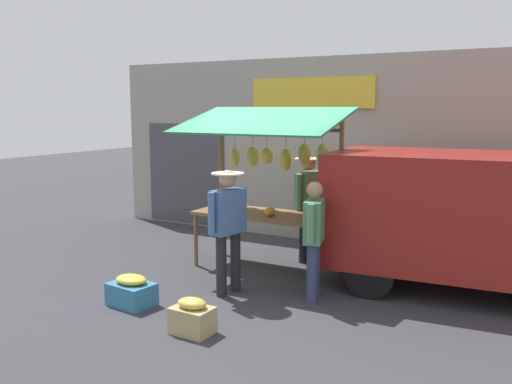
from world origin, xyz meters
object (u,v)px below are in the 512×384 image
object	(u,v)px
market_stall	(267,168)
parked_van	(486,212)
produce_crate_side	(192,317)
produce_crate_near	(132,291)
vendor_with_sunhat	(308,199)
shopper_in_grey_tee	(228,221)
shopper_with_ponytail	(314,233)

from	to	relation	value
market_stall	parked_van	distance (m)	3.15
produce_crate_side	parked_van	bearing A→B (deg)	-131.02
produce_crate_near	produce_crate_side	size ratio (longest dim) A/B	1.30
vendor_with_sunhat	shopper_in_grey_tee	xyz separation A→B (m)	(0.26, 2.02, -0.03)
produce_crate_side	shopper_with_ponytail	bearing A→B (deg)	-113.43
shopper_in_grey_tee	parked_van	size ratio (longest dim) A/B	0.37
parked_van	produce_crate_near	bearing A→B (deg)	30.74
vendor_with_sunhat	shopper_with_ponytail	size ratio (longest dim) A/B	1.11
produce_crate_near	market_stall	bearing A→B (deg)	-107.36
market_stall	produce_crate_side	world-z (taller)	market_stall
market_stall	shopper_in_grey_tee	bearing A→B (deg)	94.99
shopper_in_grey_tee	vendor_with_sunhat	bearing A→B (deg)	3.83
shopper_in_grey_tee	produce_crate_side	xyz separation A→B (m)	(-0.35, 1.33, -0.81)
produce_crate_near	shopper_in_grey_tee	bearing A→B (deg)	-130.46
shopper_in_grey_tee	produce_crate_side	world-z (taller)	shopper_in_grey_tee
market_stall	shopper_with_ponytail	world-z (taller)	market_stall
vendor_with_sunhat	parked_van	world-z (taller)	parked_van
shopper_in_grey_tee	parked_van	xyz separation A→B (m)	(-2.98, -1.69, 0.12)
shopper_with_ponytail	produce_crate_near	size ratio (longest dim) A/B	2.57
vendor_with_sunhat	produce_crate_side	distance (m)	3.45
vendor_with_sunhat	shopper_in_grey_tee	world-z (taller)	vendor_with_sunhat
parked_van	produce_crate_side	size ratio (longest dim) A/B	9.75
shopper_with_ponytail	produce_crate_near	xyz separation A→B (m)	(1.92, 1.34, -0.71)
shopper_with_ponytail	produce_crate_side	world-z (taller)	shopper_with_ponytail
produce_crate_near	produce_crate_side	bearing A→B (deg)	163.77
shopper_with_ponytail	parked_van	bearing A→B (deg)	-69.82
market_stall	shopper_with_ponytail	size ratio (longest dim) A/B	1.61
market_stall	shopper_with_ponytail	bearing A→B (deg)	140.99
market_stall	vendor_with_sunhat	bearing A→B (deg)	-118.54
market_stall	vendor_with_sunhat	distance (m)	0.95
market_stall	produce_crate_near	size ratio (longest dim) A/B	4.13
market_stall	vendor_with_sunhat	world-z (taller)	market_stall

